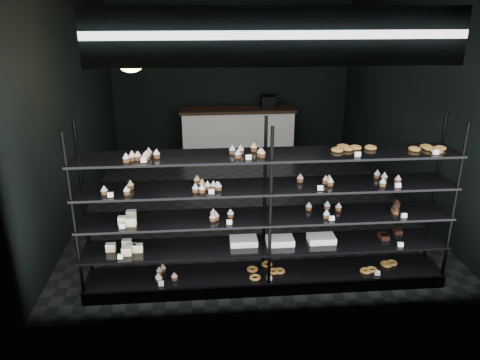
{
  "coord_description": "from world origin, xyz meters",
  "views": [
    {
      "loc": [
        -0.68,
        -6.99,
        3.02
      ],
      "look_at": [
        -0.24,
        -1.9,
        1.08
      ],
      "focal_mm": 35.0,
      "sensor_mm": 36.0,
      "label": 1
    }
  ],
  "objects": [
    {
      "name": "pendant_lamp",
      "position": [
        -1.45,
        -1.52,
        2.45
      ],
      "size": [
        0.35,
        0.35,
        0.9
      ],
      "color": "black",
      "rests_on": "room"
    },
    {
      "name": "room",
      "position": [
        0.0,
        0.0,
        1.6
      ],
      "size": [
        5.01,
        6.01,
        3.2
      ],
      "color": "black",
      "rests_on": "ground"
    },
    {
      "name": "signage",
      "position": [
        0.0,
        -2.93,
        2.75
      ],
      "size": [
        3.3,
        0.05,
        0.5
      ],
      "color": "#0B1439",
      "rests_on": "room"
    },
    {
      "name": "service_counter",
      "position": [
        0.1,
        2.5,
        0.5
      ],
      "size": [
        2.37,
        0.65,
        1.23
      ],
      "color": "silver",
      "rests_on": "room"
    },
    {
      "name": "display_shelf",
      "position": [
        -0.01,
        -2.45,
        0.63
      ],
      "size": [
        4.0,
        0.5,
        1.91
      ],
      "color": "black",
      "rests_on": "room"
    }
  ]
}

